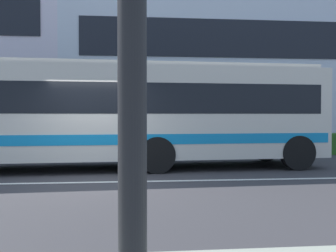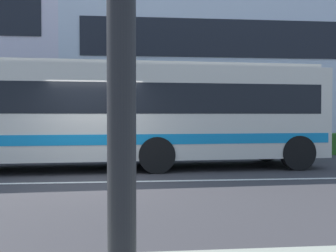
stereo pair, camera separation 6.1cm
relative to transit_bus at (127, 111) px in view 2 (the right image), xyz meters
The scene contains 5 objects.
ground_plane 3.09m from the transit_bus, 108.89° to the right, with size 160.00×160.00×0.00m, color #353336.
lane_centre_line 3.09m from the transit_bus, 108.89° to the right, with size 60.00×0.16×0.01m, color silver.
hedge_row_far 4.22m from the transit_bus, 109.71° to the left, with size 22.70×1.10×0.83m, color #2B5C1E.
apartment_block_right 15.62m from the transit_bus, 54.84° to the left, with size 23.92×11.71×9.00m.
transit_bus is the anchor object (origin of this frame).
Camera 2 is at (0.84, -9.61, 1.58)m, focal length 43.16 mm.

